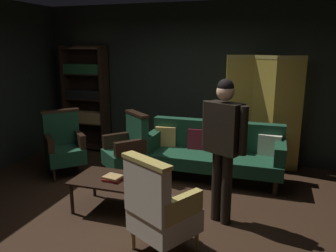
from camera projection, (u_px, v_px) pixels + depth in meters
ground_plane at (148, 214)px, 4.19m from camera, size 10.00×10.00×0.00m
back_wall at (196, 82)px, 6.13m from camera, size 7.20×0.10×2.80m
folding_screen at (262, 111)px, 5.59m from camera, size 1.26×0.31×1.90m
bookshelf at (86, 97)px, 6.62m from camera, size 0.90×0.32×2.05m
velvet_couch at (214, 150)px, 5.27m from camera, size 2.12×0.78×0.88m
coffee_table at (114, 182)px, 4.23m from camera, size 1.00×0.64×0.42m
armchair_gilt_accent at (160, 208)px, 3.30m from camera, size 0.79×0.79×1.04m
armchair_wing_left at (128, 148)px, 5.24m from camera, size 0.82×0.81×1.04m
armchair_wing_right at (64, 145)px, 5.41m from camera, size 0.82×0.82×1.04m
standing_figure at (224, 139)px, 3.79m from camera, size 0.54×0.36×1.70m
book_red_leather at (113, 179)px, 4.17m from camera, size 0.21×0.19×0.03m
book_tan_leather at (113, 177)px, 4.16m from camera, size 0.24×0.21×0.03m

